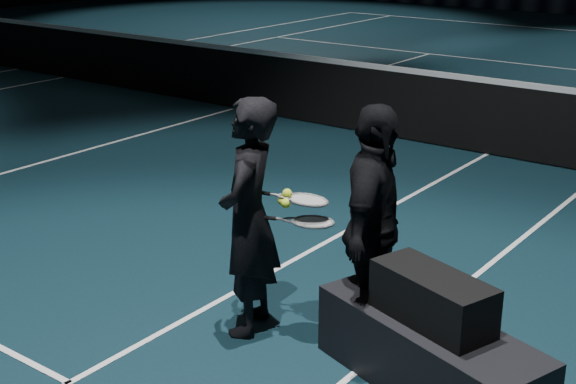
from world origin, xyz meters
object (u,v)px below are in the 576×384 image
object	(u,v)px
racket_bag	(432,298)
racket_upper	(307,200)
player_a	(249,218)
player_b	(372,229)
player_bench	(429,355)
racket_lower	(313,222)
tennis_balls	(285,199)

from	to	relation	value
racket_bag	racket_upper	distance (m)	1.10
player_a	player_b	distance (m)	0.85
player_bench	racket_upper	xyz separation A→B (m)	(-1.03, 0.14, 0.75)
player_a	racket_upper	bearing A→B (deg)	95.86
racket_lower	racket_upper	world-z (taller)	racket_upper
racket_upper	tennis_balls	bearing A→B (deg)	-170.43
racket_bag	player_a	world-z (taller)	player_a
player_b	player_bench	bearing A→B (deg)	-134.56
racket_bag	player_a	distance (m)	1.40
player_bench	racket_lower	distance (m)	1.15
player_b	racket_upper	bearing A→B (deg)	88.16
player_b	racket_lower	xyz separation A→B (m)	(-0.37, -0.15, 0.01)
player_b	racket_upper	size ratio (longest dim) A/B	2.47
player_bench	player_b	xyz separation A→B (m)	(-0.60, 0.28, 0.61)
player_a	racket_lower	bearing A→B (deg)	90.14
player_bench	racket_upper	size ratio (longest dim) A/B	2.30
player_a	racket_upper	distance (m)	0.43
player_a	player_b	world-z (taller)	same
player_b	player_a	bearing A→B (deg)	93.24
racket_lower	racket_upper	size ratio (longest dim) A/B	1.00
racket_lower	tennis_balls	distance (m)	0.24
player_b	tennis_balls	distance (m)	0.61
player_bench	tennis_balls	distance (m)	1.38
racket_bag	player_a	xyz separation A→B (m)	(-1.38, -0.05, 0.21)
player_bench	tennis_balls	size ratio (longest dim) A/B	13.01
player_bench	player_a	bearing A→B (deg)	-159.65
racket_bag	tennis_balls	xyz separation A→B (m)	(-1.15, 0.05, 0.37)
racket_bag	racket_lower	world-z (taller)	racket_lower
player_a	player_b	bearing A→B (deg)	90.14
racket_bag	tennis_balls	size ratio (longest dim) A/B	6.51
racket_upper	player_b	bearing A→B (deg)	-9.08
player_b	racket_lower	size ratio (longest dim) A/B	2.47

